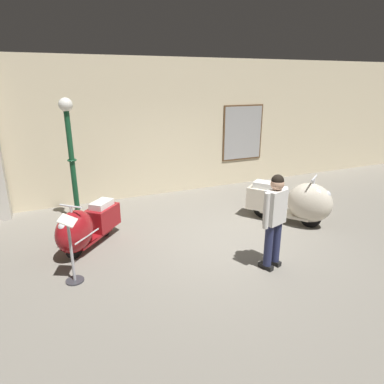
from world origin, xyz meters
TOP-DOWN VIEW (x-y plane):
  - ground_plane at (0.00, 0.00)m, footprint 60.00×60.00m
  - showroom_back_wall at (-0.13, 3.50)m, footprint 18.00×0.63m
  - scooter_0 at (-2.50, 0.87)m, footprint 1.42×1.48m
  - scooter_1 at (1.82, 0.30)m, footprint 1.48×1.75m
  - lamppost at (-2.49, 2.25)m, footprint 0.28×0.28m
  - visitor_0 at (0.27, -1.00)m, footprint 0.52×0.33m
  - info_stanchion at (-2.80, -0.14)m, footprint 0.32×0.38m

SIDE VIEW (x-z plane):
  - ground_plane at x=0.00m, z-range 0.00..0.00m
  - scooter_0 at x=-2.50m, z-range -0.04..0.93m
  - info_stanchion at x=-2.80m, z-range -0.09..1.00m
  - scooter_1 at x=1.82m, z-range -0.05..1.05m
  - visitor_0 at x=0.27m, z-range 0.13..1.74m
  - lamppost at x=-2.49m, z-range 0.10..2.77m
  - showroom_back_wall at x=-0.13m, z-range 0.00..3.54m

